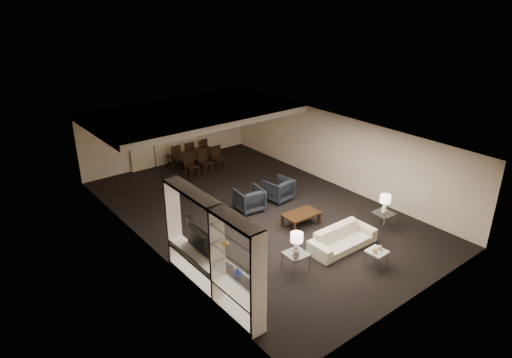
{
  "coord_description": "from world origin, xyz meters",
  "views": [
    {
      "loc": [
        -7.82,
        -9.88,
        6.53
      ],
      "look_at": [
        0.0,
        0.0,
        1.1
      ],
      "focal_mm": 32.0,
      "sensor_mm": 36.0,
      "label": 1
    }
  ],
  "objects_px": {
    "sofa": "(343,239)",
    "side_table_right": "(383,221)",
    "floor_speaker": "(190,231)",
    "chair_nl": "(191,166)",
    "coffee_table": "(301,219)",
    "dining_table": "(196,161)",
    "marble_table": "(376,259)",
    "armchair_left": "(249,199)",
    "chair_nm": "(205,162)",
    "floor_lamp": "(155,155)",
    "table_lamp_left": "(297,243)",
    "chair_fm": "(187,153)",
    "side_table_left": "(296,262)",
    "vase_amber": "(226,242)",
    "armchair_right": "(278,189)",
    "chair_fl": "(174,156)",
    "chair_fr": "(201,149)",
    "chair_nr": "(219,158)",
    "vase_blue": "(238,272)",
    "television": "(196,241)",
    "pendant_light": "(201,125)",
    "table_lamp_right": "(385,204)"
  },
  "relations": [
    {
      "from": "chair_nl",
      "to": "television",
      "type": "bearing_deg",
      "value": -124.74
    },
    {
      "from": "chair_fl",
      "to": "television",
      "type": "bearing_deg",
      "value": 61.34
    },
    {
      "from": "chair_fr",
      "to": "side_table_left",
      "type": "bearing_deg",
      "value": 67.29
    },
    {
      "from": "chair_fr",
      "to": "coffee_table",
      "type": "bearing_deg",
      "value": 78.12
    },
    {
      "from": "chair_nm",
      "to": "table_lamp_right",
      "type": "bearing_deg",
      "value": -78.29
    },
    {
      "from": "chair_nm",
      "to": "floor_lamp",
      "type": "relative_size",
      "value": 0.63
    },
    {
      "from": "chair_fl",
      "to": "floor_lamp",
      "type": "distance_m",
      "value": 0.86
    },
    {
      "from": "chair_fl",
      "to": "chair_fr",
      "type": "xyz_separation_m",
      "value": [
        1.2,
        0.0,
        0.0
      ]
    },
    {
      "from": "chair_nm",
      "to": "floor_lamp",
      "type": "distance_m",
      "value": 1.88
    },
    {
      "from": "chair_nr",
      "to": "chair_fr",
      "type": "bearing_deg",
      "value": 91.11
    },
    {
      "from": "sofa",
      "to": "chair_fr",
      "type": "height_order",
      "value": "chair_fr"
    },
    {
      "from": "coffee_table",
      "to": "chair_fm",
      "type": "xyz_separation_m",
      "value": [
        -0.05,
        6.37,
        0.26
      ]
    },
    {
      "from": "pendant_light",
      "to": "table_lamp_left",
      "type": "relative_size",
      "value": 0.94
    },
    {
      "from": "marble_table",
      "to": "chair_fl",
      "type": "height_order",
      "value": "chair_fl"
    },
    {
      "from": "marble_table",
      "to": "armchair_left",
      "type": "bearing_deg",
      "value": 97.77
    },
    {
      "from": "chair_fl",
      "to": "chair_fm",
      "type": "height_order",
      "value": "same"
    },
    {
      "from": "pendant_light",
      "to": "side_table_right",
      "type": "height_order",
      "value": "pendant_light"
    },
    {
      "from": "chair_nl",
      "to": "chair_fm",
      "type": "height_order",
      "value": "same"
    },
    {
      "from": "coffee_table",
      "to": "television",
      "type": "bearing_deg",
      "value": -173.42
    },
    {
      "from": "vase_blue",
      "to": "dining_table",
      "type": "relative_size",
      "value": 0.1
    },
    {
      "from": "sofa",
      "to": "floor_speaker",
      "type": "bearing_deg",
      "value": 142.65
    },
    {
      "from": "table_lamp_left",
      "to": "chair_fm",
      "type": "height_order",
      "value": "table_lamp_left"
    },
    {
      "from": "table_lamp_left",
      "to": "chair_nr",
      "type": "xyz_separation_m",
      "value": [
        2.25,
        6.67,
        -0.33
      ]
    },
    {
      "from": "side_table_right",
      "to": "chair_nm",
      "type": "relative_size",
      "value": 0.59
    },
    {
      "from": "floor_speaker",
      "to": "chair_nl",
      "type": "relative_size",
      "value": 1.16
    },
    {
      "from": "table_lamp_right",
      "to": "dining_table",
      "type": "xyz_separation_m",
      "value": [
        -1.75,
        7.32,
        -0.47
      ]
    },
    {
      "from": "dining_table",
      "to": "armchair_left",
      "type": "bearing_deg",
      "value": -104.14
    },
    {
      "from": "armchair_left",
      "to": "marble_table",
      "type": "distance_m",
      "value": 4.44
    },
    {
      "from": "table_lamp_left",
      "to": "dining_table",
      "type": "distance_m",
      "value": 7.52
    },
    {
      "from": "armchair_right",
      "to": "chair_nm",
      "type": "distance_m",
      "value": 3.43
    },
    {
      "from": "side_table_left",
      "to": "vase_amber",
      "type": "height_order",
      "value": "vase_amber"
    },
    {
      "from": "marble_table",
      "to": "sofa",
      "type": "bearing_deg",
      "value": 90.0
    },
    {
      "from": "sofa",
      "to": "chair_nl",
      "type": "bearing_deg",
      "value": 95.93
    },
    {
      "from": "pendant_light",
      "to": "side_table_left",
      "type": "relative_size",
      "value": 0.97
    },
    {
      "from": "side_table_right",
      "to": "dining_table",
      "type": "xyz_separation_m",
      "value": [
        -1.75,
        7.32,
        0.06
      ]
    },
    {
      "from": "armchair_right",
      "to": "vase_amber",
      "type": "bearing_deg",
      "value": 31.2
    },
    {
      "from": "table_lamp_right",
      "to": "chair_nr",
      "type": "bearing_deg",
      "value": 99.78
    },
    {
      "from": "side_table_right",
      "to": "chair_nm",
      "type": "bearing_deg",
      "value": 104.7
    },
    {
      "from": "television",
      "to": "dining_table",
      "type": "height_order",
      "value": "television"
    },
    {
      "from": "floor_speaker",
      "to": "dining_table",
      "type": "xyz_separation_m",
      "value": [
        3.16,
        4.84,
        -0.22
      ]
    },
    {
      "from": "chair_nl",
      "to": "chair_fl",
      "type": "height_order",
      "value": "same"
    },
    {
      "from": "sofa",
      "to": "side_table_right",
      "type": "bearing_deg",
      "value": 0.37
    },
    {
      "from": "sofa",
      "to": "armchair_left",
      "type": "xyz_separation_m",
      "value": [
        -0.6,
        3.3,
        0.08
      ]
    },
    {
      "from": "marble_table",
      "to": "chair_fm",
      "type": "relative_size",
      "value": 0.49
    },
    {
      "from": "coffee_table",
      "to": "dining_table",
      "type": "bearing_deg",
      "value": 90.49
    },
    {
      "from": "armchair_left",
      "to": "table_lamp_right",
      "type": "distance_m",
      "value": 4.04
    },
    {
      "from": "television",
      "to": "chair_nl",
      "type": "relative_size",
      "value": 1.26
    },
    {
      "from": "side_table_left",
      "to": "chair_fl",
      "type": "bearing_deg",
      "value": 82.49
    },
    {
      "from": "armchair_left",
      "to": "chair_fl",
      "type": "height_order",
      "value": "chair_fl"
    },
    {
      "from": "chair_fr",
      "to": "chair_fl",
      "type": "bearing_deg",
      "value": -6.93
    }
  ]
}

